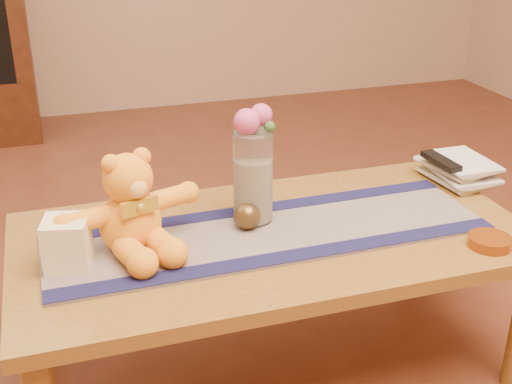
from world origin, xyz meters
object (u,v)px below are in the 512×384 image
object	(u,v)px
bronze_ball	(247,216)
amber_dish	(490,242)
pillar_candle	(67,243)
glass_vase	(253,177)
teddy_bear	(129,203)
tv_remote	(441,161)
book_bottom	(436,182)

from	to	relation	value
bronze_ball	amber_dish	size ratio (longest dim) A/B	0.65
pillar_candle	amber_dish	world-z (taller)	pillar_candle
glass_vase	bronze_ball	world-z (taller)	glass_vase
pillar_candle	amber_dish	xyz separation A→B (m)	(1.06, -0.22, -0.06)
teddy_bear	bronze_ball	bearing A→B (deg)	-15.66
pillar_candle	amber_dish	bearing A→B (deg)	-11.75
amber_dish	tv_remote	bearing A→B (deg)	77.36
teddy_bear	bronze_ball	xyz separation A→B (m)	(0.32, 0.01, -0.09)
teddy_bear	amber_dish	bearing A→B (deg)	-34.21
teddy_bear	tv_remote	bearing A→B (deg)	-10.53
bronze_ball	glass_vase	bearing A→B (deg)	56.50
glass_vase	amber_dish	size ratio (longest dim) A/B	2.30
glass_vase	tv_remote	size ratio (longest dim) A/B	1.62
teddy_bear	book_bottom	world-z (taller)	teddy_bear
bronze_ball	amber_dish	xyz separation A→B (m)	(0.58, -0.28, -0.03)
teddy_bear	tv_remote	size ratio (longest dim) A/B	2.32
tv_remote	amber_dish	xyz separation A→B (m)	(-0.09, -0.39, -0.07)
book_bottom	tv_remote	bearing A→B (deg)	-93.00
glass_vase	amber_dish	world-z (taller)	glass_vase
teddy_bear	amber_dish	distance (m)	0.95
glass_vase	book_bottom	world-z (taller)	glass_vase
bronze_ball	book_bottom	world-z (taller)	bronze_ball
glass_vase	tv_remote	xyz separation A→B (m)	(0.64, 0.06, -0.05)
glass_vase	tv_remote	bearing A→B (deg)	5.53
bronze_ball	tv_remote	size ratio (longest dim) A/B	0.46
glass_vase	teddy_bear	bearing A→B (deg)	-170.84
bronze_ball	teddy_bear	bearing A→B (deg)	-178.32
tv_remote	amber_dish	world-z (taller)	tv_remote
pillar_candle	tv_remote	bearing A→B (deg)	8.40
pillar_candle	amber_dish	size ratio (longest dim) A/B	1.13
book_bottom	amber_dish	xyz separation A→B (m)	(-0.09, -0.40, 0.00)
glass_vase	tv_remote	world-z (taller)	glass_vase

